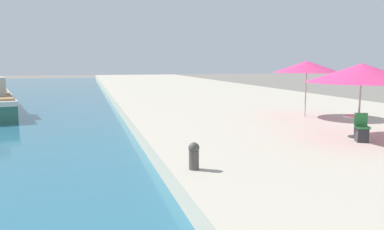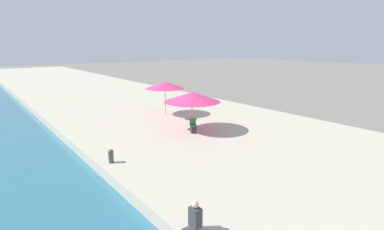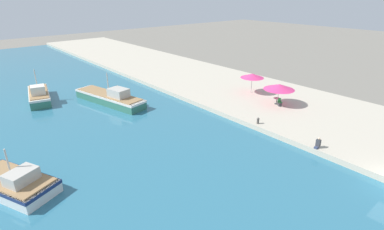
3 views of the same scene
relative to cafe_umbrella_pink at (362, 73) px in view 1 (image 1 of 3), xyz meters
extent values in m
cube|color=#BCB29E|center=(1.11, 21.92, -2.46)|extent=(16.00, 90.00, 0.56)
cylinder|color=#B7B7B7|center=(0.00, 0.00, -1.17)|extent=(0.06, 0.06, 2.01)
cone|color=#E5387A|center=(0.00, 0.00, 0.00)|extent=(3.60, 3.60, 0.63)
cylinder|color=#B7B7B7|center=(1.09, 4.89, -1.07)|extent=(0.06, 0.06, 2.21)
cone|color=#E5387A|center=(1.09, 4.89, 0.15)|extent=(3.05, 3.05, 0.53)
cylinder|color=#333338|center=(0.00, 0.13, -2.16)|extent=(0.44, 0.44, 0.04)
cylinder|color=#333338|center=(0.00, 0.13, -1.83)|extent=(0.08, 0.08, 0.70)
cylinder|color=beige|center=(0.00, 0.13, -1.46)|extent=(0.80, 0.80, 0.04)
cube|color=#2D2D33|center=(-0.31, -0.56, -1.95)|extent=(0.45, 0.45, 0.45)
cube|color=#2D8E42|center=(-0.31, -0.56, -1.70)|extent=(0.53, 0.53, 0.06)
cube|color=#2D8E42|center=(-0.23, -0.37, -1.47)|extent=(0.39, 0.22, 0.40)
cylinder|color=#4C4742|center=(-6.32, -2.07, -1.95)|extent=(0.24, 0.24, 0.45)
sphere|color=#4C4742|center=(-6.32, -2.07, -1.66)|extent=(0.26, 0.26, 0.26)
camera|label=1|loc=(-8.71, -10.35, 0.34)|focal=35.00mm
camera|label=2|loc=(-11.28, -14.75, 3.18)|focal=28.00mm
camera|label=3|loc=(-29.48, -18.95, 10.27)|focal=28.00mm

